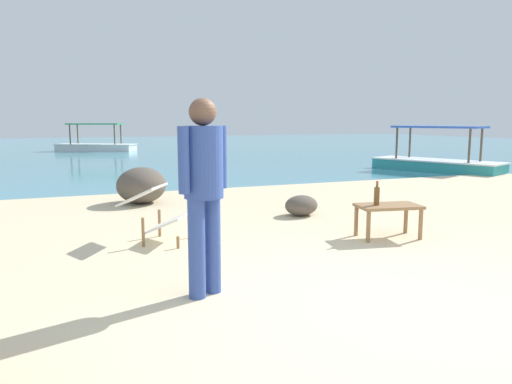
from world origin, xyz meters
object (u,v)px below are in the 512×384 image
person_standing (204,182)px  bottle (377,195)px  low_bench_table (388,210)px  boat_teal (437,161)px  deck_chair_near (155,210)px  boat_white (96,145)px

person_standing → bottle: bearing=86.0°
low_bench_table → boat_teal: size_ratio=0.22×
bottle → deck_chair_near: 2.68m
bottle → person_standing: person_standing is taller
bottle → boat_white: bearing=95.5°
low_bench_table → boat_teal: 8.98m
person_standing → boat_white: 20.73m
deck_chair_near → boat_white: (0.67, 18.74, -0.13)m
bottle → low_bench_table: bearing=-13.3°
boat_white → deck_chair_near: bearing=116.2°
low_bench_table → deck_chair_near: size_ratio=0.89×
low_bench_table → boat_teal: boat_teal is taller
boat_teal → deck_chair_near: bearing=-81.1°
boat_teal → bottle: bearing=-68.3°
deck_chair_near → boat_white: 18.76m
low_bench_table → person_standing: (-2.65, -1.10, 0.60)m
bottle → boat_teal: size_ratio=0.08×
deck_chair_near → boat_teal: bearing=62.5°
deck_chair_near → person_standing: bearing=-57.0°
boat_white → boat_teal: bearing=150.6°
bottle → boat_teal: 9.07m
low_bench_table → boat_white: (-2.03, 19.61, -0.10)m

